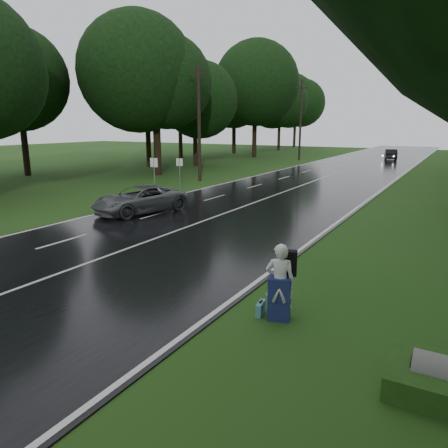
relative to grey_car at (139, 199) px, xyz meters
The scene contains 14 objects.
ground 8.98m from the grey_car, 62.99° to the right, with size 160.00×160.00×0.00m, color #214514.
road 12.72m from the grey_car, 71.33° to the left, with size 12.00×140.00×0.04m, color black.
lane_center 12.72m from the grey_car, 71.33° to the left, with size 0.12×140.00×0.01m, color silver.
grey_car is the anchor object (origin of this frame).
far_car 43.97m from the grey_car, 82.05° to the left, with size 1.46×4.17×1.38m, color black.
hitchhiker 13.94m from the grey_car, 35.23° to the right, with size 0.81×0.77×1.94m.
suitcase 13.56m from the grey_car, 36.50° to the right, with size 0.14×0.47×0.34m, color teal.
utility_pole_mid 13.53m from the grey_car, 109.17° to the left, with size 1.80×0.28×9.55m, color black, non-canonical shape.
utility_pole_far 37.32m from the grey_car, 96.83° to the left, with size 1.80×0.28×10.20m, color black, non-canonical shape.
road_sign_a 6.10m from the grey_car, 121.22° to the left, with size 0.60×0.10×2.48m, color white, non-canonical shape.
road_sign_b 8.70m from the grey_car, 111.23° to the left, with size 0.54×0.10×2.26m, color white, non-canonical shape.
tree_left_d 17.66m from the grey_car, 125.26° to the left, with size 9.98×9.98×15.60m, color black, non-canonical shape.
tree_left_e 26.59m from the grey_car, 117.06° to the left, with size 7.90×7.90×12.34m, color black, non-canonical shape.
tree_left_f 40.44m from the grey_car, 107.05° to the left, with size 11.15×11.15×17.42m, color black, non-canonical shape.
Camera 1 is at (10.89, -9.05, 4.69)m, focal length 33.76 mm.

